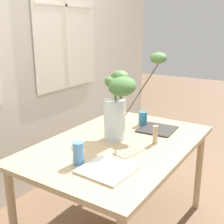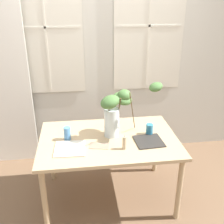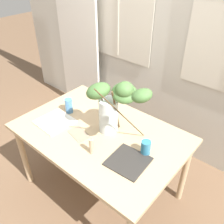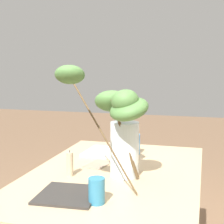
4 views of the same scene
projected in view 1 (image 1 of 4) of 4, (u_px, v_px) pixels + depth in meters
back_wall_with_windows at (10, 41)px, 2.40m from camera, size 4.55×0.14×2.75m
dining_table at (119, 152)px, 2.06m from camera, size 1.37×0.92×0.73m
vase_with_branches at (120, 99)px, 2.06m from camera, size 0.63×0.45×0.61m
drinking_glass_blue_left at (78, 153)px, 1.71m from camera, size 0.07×0.07×0.14m
drinking_glass_blue_right at (143, 118)px, 2.38m from camera, size 0.07×0.07×0.11m
plate_square_left at (108, 169)px, 1.65m from camera, size 0.29×0.29×0.01m
plate_square_right at (157, 129)px, 2.28m from camera, size 0.28×0.28×0.01m
napkin_folded at (128, 152)px, 1.88m from camera, size 0.20×0.15×0.00m
pillar_candle at (155, 135)px, 2.00m from camera, size 0.04×0.04×0.14m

